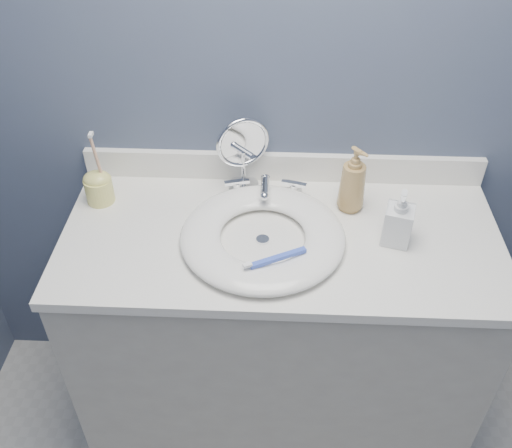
# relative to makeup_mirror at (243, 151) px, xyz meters

# --- Properties ---
(back_wall) EXTENTS (2.20, 0.02, 2.40)m
(back_wall) POSITION_rel_makeup_mirror_xyz_m (0.12, 0.06, 0.19)
(back_wall) COLOR #46506A
(back_wall) RESTS_ON ground
(vanity_cabinet) EXTENTS (1.20, 0.55, 0.85)m
(vanity_cabinet) POSITION_rel_makeup_mirror_xyz_m (0.12, -0.22, -0.59)
(vanity_cabinet) COLOR #BBB7AB
(vanity_cabinet) RESTS_ON ground
(countertop) EXTENTS (1.22, 0.57, 0.03)m
(countertop) POSITION_rel_makeup_mirror_xyz_m (0.12, -0.22, -0.15)
(countertop) COLOR white
(countertop) RESTS_ON vanity_cabinet
(backsplash) EXTENTS (1.22, 0.02, 0.09)m
(backsplash) POSITION_rel_makeup_mirror_xyz_m (0.12, 0.05, -0.09)
(backsplash) COLOR white
(backsplash) RESTS_ON countertop
(basin) EXTENTS (0.45, 0.45, 0.04)m
(basin) POSITION_rel_makeup_mirror_xyz_m (0.07, -0.25, -0.11)
(basin) COLOR white
(basin) RESTS_ON countertop
(drain) EXTENTS (0.04, 0.04, 0.01)m
(drain) POSITION_rel_makeup_mirror_xyz_m (0.07, -0.25, -0.13)
(drain) COLOR silver
(drain) RESTS_ON countertop
(faucet) EXTENTS (0.25, 0.13, 0.07)m
(faucet) POSITION_rel_makeup_mirror_xyz_m (0.07, -0.05, -0.10)
(faucet) COLOR silver
(faucet) RESTS_ON countertop
(makeup_mirror) EXTENTS (0.15, 0.09, 0.24)m
(makeup_mirror) POSITION_rel_makeup_mirror_xyz_m (0.00, 0.00, 0.00)
(makeup_mirror) COLOR silver
(makeup_mirror) RESTS_ON countertop
(soap_bottle_amber) EXTENTS (0.11, 0.11, 0.20)m
(soap_bottle_amber) POSITION_rel_makeup_mirror_xyz_m (0.32, -0.09, -0.03)
(soap_bottle_amber) COLOR #A9854C
(soap_bottle_amber) RESTS_ON countertop
(soap_bottle_clear) EXTENTS (0.09, 0.09, 0.16)m
(soap_bottle_clear) POSITION_rel_makeup_mirror_xyz_m (0.43, -0.23, -0.05)
(soap_bottle_clear) COLOR silver
(soap_bottle_clear) RESTS_ON countertop
(toothbrush_holder) EXTENTS (0.08, 0.08, 0.24)m
(toothbrush_holder) POSITION_rel_makeup_mirror_xyz_m (-0.42, -0.09, -0.08)
(toothbrush_holder) COLOR #E1DB70
(toothbrush_holder) RESTS_ON countertop
(toothbrush_lying) EXTENTS (0.16, 0.09, 0.02)m
(toothbrush_lying) POSITION_rel_makeup_mirror_xyz_m (0.10, -0.36, -0.09)
(toothbrush_lying) COLOR blue
(toothbrush_lying) RESTS_ON basin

